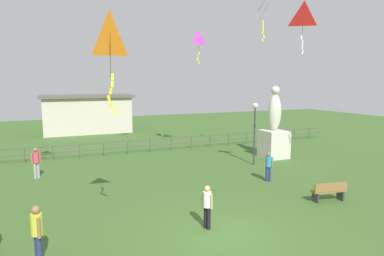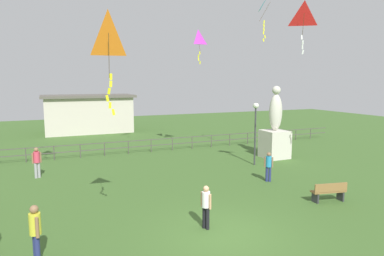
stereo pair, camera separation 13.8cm
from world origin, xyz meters
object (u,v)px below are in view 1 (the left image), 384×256
(person_2, at_px, (207,204))
(person_4, at_px, (36,161))
(kite_3, at_px, (269,4))
(kite_6, at_px, (197,39))
(lamppost, at_px, (255,119))
(kite_1, at_px, (304,15))
(statue_monument, at_px, (274,135))
(kite_7, at_px, (110,37))
(person_1, at_px, (37,231))
(park_bench, at_px, (329,191))
(person_0, at_px, (268,165))

(person_2, height_order, person_4, person_4)
(kite_3, bearing_deg, kite_6, 133.07)
(lamppost, distance_m, kite_1, 7.00)
(statue_monument, xyz_separation_m, person_2, (-9.05, -8.35, -0.68))
(kite_3, height_order, kite_6, kite_3)
(kite_6, xyz_separation_m, kite_7, (-8.01, -11.40, -1.56))
(person_1, xyz_separation_m, person_4, (-0.14, 9.49, -0.04))
(person_2, relative_size, kite_1, 0.66)
(lamppost, xyz_separation_m, park_bench, (-0.74, -6.80, -2.38))
(kite_6, bearing_deg, kite_3, -46.93)
(park_bench, height_order, person_2, person_2)
(park_bench, bearing_deg, lamppost, 83.83)
(kite_3, relative_size, kite_7, 0.95)
(park_bench, bearing_deg, person_0, 99.18)
(person_0, distance_m, kite_6, 10.56)
(person_2, distance_m, person_4, 10.77)
(lamppost, distance_m, kite_6, 7.08)
(person_2, relative_size, person_4, 0.94)
(person_1, bearing_deg, statue_monument, 30.75)
(park_bench, xyz_separation_m, kite_7, (-9.06, -0.04, 5.94))
(lamppost, xyz_separation_m, person_2, (-6.70, -7.16, -1.95))
(person_1, relative_size, kite_1, 0.73)
(person_0, distance_m, person_2, 6.66)
(statue_monument, height_order, park_bench, statue_monument)
(person_0, height_order, kite_1, kite_1)
(lamppost, relative_size, park_bench, 2.47)
(statue_monument, xyz_separation_m, park_bench, (-3.09, -7.99, -1.11))
(park_bench, distance_m, person_0, 3.61)
(kite_1, bearing_deg, kite_6, 97.56)
(kite_1, height_order, kite_3, kite_3)
(statue_monument, xyz_separation_m, kite_7, (-12.14, -8.03, 4.83))
(park_bench, xyz_separation_m, person_0, (-0.57, 3.54, 0.41))
(kite_3, bearing_deg, kite_1, -110.43)
(statue_monument, relative_size, person_1, 2.80)
(person_1, bearing_deg, kite_6, 49.24)
(lamppost, bearing_deg, person_1, -148.52)
(lamppost, distance_m, kite_7, 12.46)
(person_4, xyz_separation_m, kite_1, (11.65, -6.68, 7.16))
(lamppost, relative_size, kite_1, 1.63)
(statue_monument, distance_m, person_0, 5.80)
(person_0, xyz_separation_m, kite_7, (-8.48, -3.58, 5.53))
(person_4, relative_size, kite_1, 0.70)
(person_4, relative_size, kite_3, 0.54)
(kite_3, distance_m, kite_7, 14.21)
(person_1, height_order, kite_3, kite_3)
(person_0, relative_size, kite_6, 0.66)
(park_bench, bearing_deg, kite_1, 85.60)
(person_0, xyz_separation_m, kite_1, (0.74, -1.33, 7.23))
(statue_monument, relative_size, person_2, 3.11)
(person_2, xyz_separation_m, kite_3, (8.22, 8.19, 8.99))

